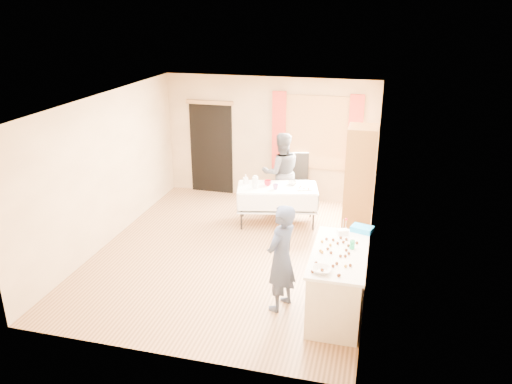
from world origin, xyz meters
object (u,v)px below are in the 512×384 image
(counter, at_px, (338,282))
(girl, at_px, (281,258))
(party_table, at_px, (277,202))
(chair, at_px, (298,190))
(cabinet, at_px, (359,183))
(woman, at_px, (281,172))

(counter, height_order, girl, girl)
(counter, xyz_separation_m, party_table, (-1.41, 2.68, -0.01))
(chair, bearing_deg, counter, -86.30)
(counter, distance_m, party_table, 3.03)
(girl, bearing_deg, counter, 117.62)
(cabinet, xyz_separation_m, girl, (-0.87, -2.60, -0.25))
(party_table, bearing_deg, counter, -75.28)
(cabinet, bearing_deg, chair, 136.50)
(counter, distance_m, woman, 3.68)
(party_table, bearing_deg, chair, 65.17)
(party_table, xyz_separation_m, chair, (0.22, 1.05, -0.12))
(party_table, distance_m, girl, 2.86)
(woman, bearing_deg, chair, -150.79)
(counter, xyz_separation_m, girl, (-0.77, -0.09, 0.31))
(woman, bearing_deg, girl, 77.39)
(woman, bearing_deg, party_table, 71.49)
(chair, bearing_deg, cabinet, -57.50)
(cabinet, bearing_deg, counter, -92.28)
(counter, relative_size, party_table, 0.93)
(cabinet, distance_m, chair, 1.91)
(chair, xyz_separation_m, woman, (-0.29, -0.39, 0.49))
(party_table, relative_size, chair, 1.51)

